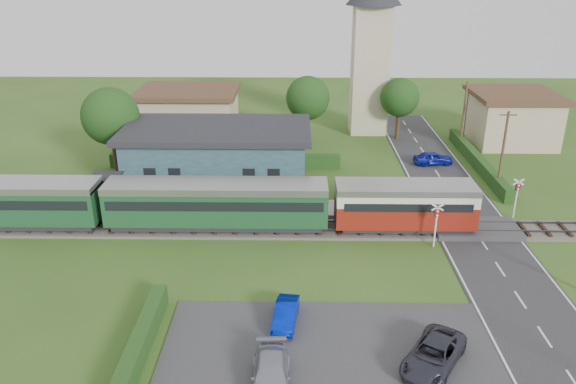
{
  "coord_description": "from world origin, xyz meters",
  "views": [
    {
      "loc": [
        -3.21,
        -35.13,
        18.5
      ],
      "look_at": [
        -3.8,
        4.0,
        2.23
      ],
      "focal_mm": 35.0,
      "sensor_mm": 36.0,
      "label": 1
    }
  ],
  "objects_px": {
    "equipment_hut": "(107,191)",
    "house_east": "(512,117)",
    "car_park_dark": "(433,355)",
    "pedestrian_far": "(139,193)",
    "crossing_signal_near": "(436,219)",
    "car_park_blue": "(286,314)",
    "train": "(173,203)",
    "car_park_silver": "(271,376)",
    "pedestrian_near": "(294,201)",
    "church_tower": "(372,41)",
    "crossing_signal_far": "(517,192)",
    "house_west": "(189,114)",
    "car_on_road": "(433,158)",
    "station_building": "(218,156)"
  },
  "relations": [
    {
      "from": "equipment_hut",
      "to": "car_park_blue",
      "type": "bearing_deg",
      "value": -45.84
    },
    {
      "from": "pedestrian_near",
      "to": "crossing_signal_near",
      "type": "bearing_deg",
      "value": 155.56
    },
    {
      "from": "crossing_signal_far",
      "to": "car_park_blue",
      "type": "bearing_deg",
      "value": -141.27
    },
    {
      "from": "station_building",
      "to": "car_park_silver",
      "type": "height_order",
      "value": "station_building"
    },
    {
      "from": "car_park_dark",
      "to": "pedestrian_far",
      "type": "xyz_separation_m",
      "value": [
        -19.09,
        18.39,
        0.71
      ]
    },
    {
      "from": "pedestrian_near",
      "to": "pedestrian_far",
      "type": "height_order",
      "value": "pedestrian_far"
    },
    {
      "from": "train",
      "to": "crossing_signal_near",
      "type": "xyz_separation_m",
      "value": [
        18.51,
        -2.41,
        -0.04
      ]
    },
    {
      "from": "crossing_signal_near",
      "to": "car_park_dark",
      "type": "distance_m",
      "value": 12.89
    },
    {
      "from": "house_east",
      "to": "crossing_signal_near",
      "type": "distance_m",
      "value": 27.95
    },
    {
      "from": "crossing_signal_near",
      "to": "station_building",
      "type": "bearing_deg",
      "value": 145.19
    },
    {
      "from": "house_east",
      "to": "car_park_blue",
      "type": "xyz_separation_m",
      "value": [
        -23.72,
        -33.5,
        -2.16
      ]
    },
    {
      "from": "car_on_road",
      "to": "crossing_signal_far",
      "type": "bearing_deg",
      "value": -170.47
    },
    {
      "from": "pedestrian_far",
      "to": "train",
      "type": "bearing_deg",
      "value": -159.5
    },
    {
      "from": "train",
      "to": "car_park_blue",
      "type": "distance_m",
      "value": 14.32
    },
    {
      "from": "car_park_silver",
      "to": "station_building",
      "type": "bearing_deg",
      "value": 101.26
    },
    {
      "from": "car_on_road",
      "to": "pedestrian_far",
      "type": "xyz_separation_m",
      "value": [
        -25.67,
        -11.01,
        0.74
      ]
    },
    {
      "from": "train",
      "to": "house_east",
      "type": "distance_m",
      "value": 38.93
    },
    {
      "from": "equipment_hut",
      "to": "car_park_blue",
      "type": "relative_size",
      "value": 0.76
    },
    {
      "from": "car_park_dark",
      "to": "pedestrian_far",
      "type": "distance_m",
      "value": 26.52
    },
    {
      "from": "crossing_signal_near",
      "to": "car_park_blue",
      "type": "relative_size",
      "value": 0.97
    },
    {
      "from": "crossing_signal_far",
      "to": "house_east",
      "type": "bearing_deg",
      "value": 71.92
    },
    {
      "from": "crossing_signal_near",
      "to": "car_park_blue",
      "type": "distance_m",
      "value": 13.69
    },
    {
      "from": "house_west",
      "to": "house_east",
      "type": "distance_m",
      "value": 35.01
    },
    {
      "from": "train",
      "to": "pedestrian_far",
      "type": "bearing_deg",
      "value": 134.56
    },
    {
      "from": "train",
      "to": "car_park_dark",
      "type": "xyz_separation_m",
      "value": [
        15.65,
        -14.89,
        -1.46
      ]
    },
    {
      "from": "equipment_hut",
      "to": "house_east",
      "type": "bearing_deg",
      "value": 26.32
    },
    {
      "from": "equipment_hut",
      "to": "car_park_dark",
      "type": "height_order",
      "value": "equipment_hut"
    },
    {
      "from": "crossing_signal_far",
      "to": "car_park_dark",
      "type": "relative_size",
      "value": 0.71
    },
    {
      "from": "station_building",
      "to": "car_on_road",
      "type": "relative_size",
      "value": 4.28
    },
    {
      "from": "crossing_signal_near",
      "to": "car_park_blue",
      "type": "height_order",
      "value": "crossing_signal_near"
    },
    {
      "from": "car_on_road",
      "to": "car_park_dark",
      "type": "height_order",
      "value": "car_park_dark"
    },
    {
      "from": "house_west",
      "to": "car_park_silver",
      "type": "height_order",
      "value": "house_west"
    },
    {
      "from": "crossing_signal_far",
      "to": "pedestrian_near",
      "type": "relative_size",
      "value": 2.12
    },
    {
      "from": "station_building",
      "to": "church_tower",
      "type": "distance_m",
      "value": 23.89
    },
    {
      "from": "church_tower",
      "to": "car_park_blue",
      "type": "xyz_separation_m",
      "value": [
        -8.72,
        -37.5,
        -9.59
      ]
    },
    {
      "from": "church_tower",
      "to": "equipment_hut",
      "type": "bearing_deg",
      "value": -135.25
    },
    {
      "from": "car_on_road",
      "to": "pedestrian_far",
      "type": "relative_size",
      "value": 1.92
    },
    {
      "from": "house_west",
      "to": "church_tower",
      "type": "bearing_deg",
      "value": 8.53
    },
    {
      "from": "church_tower",
      "to": "crossing_signal_near",
      "type": "relative_size",
      "value": 5.37
    },
    {
      "from": "church_tower",
      "to": "pedestrian_near",
      "type": "distance_m",
      "value": 26.38
    },
    {
      "from": "house_west",
      "to": "pedestrian_near",
      "type": "distance_m",
      "value": 23.51
    },
    {
      "from": "church_tower",
      "to": "pedestrian_far",
      "type": "bearing_deg",
      "value": -132.42
    },
    {
      "from": "train",
      "to": "car_park_silver",
      "type": "xyz_separation_m",
      "value": [
        7.8,
        -16.5,
        -1.46
      ]
    },
    {
      "from": "crossing_signal_near",
      "to": "pedestrian_far",
      "type": "xyz_separation_m",
      "value": [
        -21.96,
        5.91,
        -0.72
      ]
    },
    {
      "from": "church_tower",
      "to": "car_on_road",
      "type": "height_order",
      "value": "church_tower"
    },
    {
      "from": "equipment_hut",
      "to": "car_park_blue",
      "type": "xyz_separation_m",
      "value": [
        14.28,
        -14.7,
        -1.11
      ]
    },
    {
      "from": "crossing_signal_near",
      "to": "train",
      "type": "bearing_deg",
      "value": 172.59
    },
    {
      "from": "car_park_silver",
      "to": "church_tower",
      "type": "bearing_deg",
      "value": 76.32
    },
    {
      "from": "crossing_signal_near",
      "to": "car_park_silver",
      "type": "distance_m",
      "value": 17.76
    },
    {
      "from": "train",
      "to": "pedestrian_near",
      "type": "height_order",
      "value": "train"
    }
  ]
}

